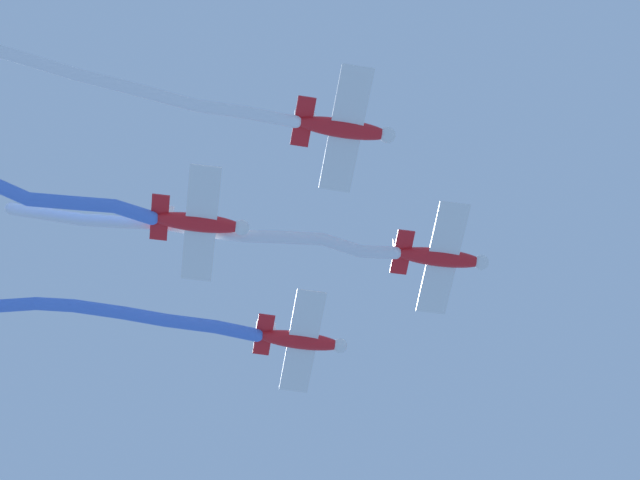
{
  "coord_description": "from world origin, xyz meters",
  "views": [
    {
      "loc": [
        40.39,
        10.42,
        1.69
      ],
      "look_at": [
        6.2,
        1.01,
        59.05
      ],
      "focal_mm": 63.42,
      "sensor_mm": 36.0,
      "label": 1
    }
  ],
  "objects": [
    {
      "name": "smoke_trail_lead",
      "position": [
        8.26,
        -5.79,
        59.86
      ],
      "size": [
        8.98,
        22.75,
        2.92
      ],
      "color": "white"
    },
    {
      "name": "airplane_lead",
      "position": [
        2.99,
        7.75,
        59.14
      ],
      "size": [
        7.96,
        6.16,
        1.99
      ],
      "rotation": [
        0.0,
        0.0,
        1.98
      ],
      "color": "red"
    },
    {
      "name": "smoke_trail_left_wing",
      "position": [
        4.53,
        -16.85,
        60.59
      ],
      "size": [
        7.68,
        25.63,
        4.89
      ],
      "color": "#4C75DB"
    },
    {
      "name": "smoke_trail_slot",
      "position": [
        13.27,
        -14.48,
        59.96
      ],
      "size": [
        7.01,
        13.36,
        3.3
      ],
      "color": "#4C75DB"
    },
    {
      "name": "airplane_left_wing",
      "position": [
        -0.48,
        -2.02,
        58.74
      ],
      "size": [
        7.93,
        6.15,
        1.99
      ],
      "rotation": [
        0.0,
        0.0,
        2.0
      ],
      "color": "red"
    },
    {
      "name": "smoke_trail_right_wing",
      "position": [
        21.32,
        -10.23,
        59.35
      ],
      "size": [
        16.88,
        23.54,
        1.66
      ],
      "color": "white"
    },
    {
      "name": "airplane_slot",
      "position": [
        9.3,
        -5.48,
        58.94
      ],
      "size": [
        7.97,
        6.17,
        1.99
      ],
      "rotation": [
        0.0,
        0.0,
        1.97
      ],
      "color": "red"
    },
    {
      "name": "airplane_right_wing",
      "position": [
        12.76,
        4.29,
        59.44
      ],
      "size": [
        7.92,
        6.15,
        1.99
      ],
      "rotation": [
        0.0,
        0.0,
        2.0
      ],
      "color": "red"
    }
  ]
}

